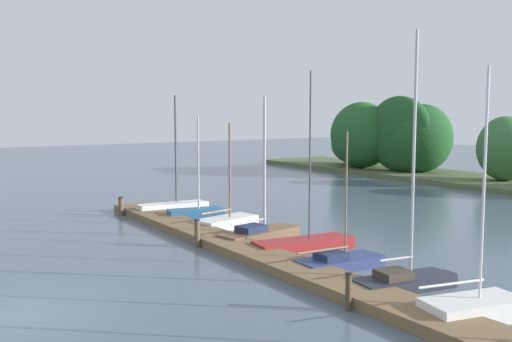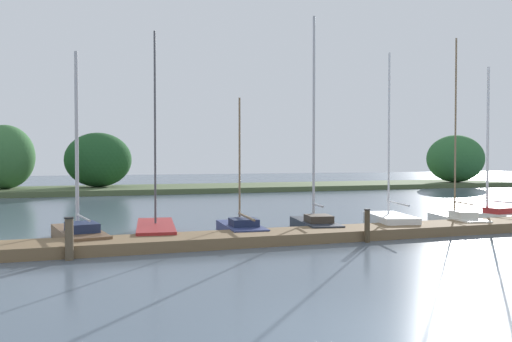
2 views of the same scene
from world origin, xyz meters
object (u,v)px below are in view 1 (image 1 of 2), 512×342
at_px(sailboat_6, 406,277).
at_px(sailboat_1, 197,213).
at_px(sailboat_4, 307,243).
at_px(mooring_piling_1, 197,233).
at_px(sailboat_7, 477,307).
at_px(mooring_piling_2, 348,291).
at_px(sailboat_0, 175,206).
at_px(mooring_piling_0, 121,206).
at_px(sailboat_3, 261,232).
at_px(sailboat_5, 342,261).
at_px(sailboat_2, 229,221).

bearing_deg(sailboat_6, sailboat_1, 99.09).
distance_m(sailboat_4, mooring_piling_1, 4.57).
distance_m(sailboat_7, mooring_piling_2, 3.47).
bearing_deg(sailboat_0, mooring_piling_0, 166.78).
bearing_deg(sailboat_6, sailboat_3, 98.13).
bearing_deg(mooring_piling_2, sailboat_1, 168.91).
bearing_deg(sailboat_5, mooring_piling_2, -125.36).
bearing_deg(sailboat_5, sailboat_3, 91.84).
xyz_separation_m(sailboat_5, mooring_piling_2, (3.48, -2.85, 0.29)).
relative_size(sailboat_5, sailboat_6, 0.61).
height_order(sailboat_0, sailboat_1, sailboat_0).
relative_size(sailboat_4, sailboat_5, 1.47).
height_order(sailboat_1, sailboat_2, sailboat_1).
distance_m(sailboat_0, sailboat_3, 8.17).
xyz_separation_m(sailboat_3, sailboat_5, (5.52, -0.21, -0.09)).
bearing_deg(sailboat_5, sailboat_4, 80.26).
height_order(sailboat_1, sailboat_3, sailboat_3).
distance_m(sailboat_2, sailboat_4, 5.82).
distance_m(sailboat_2, mooring_piling_0, 6.72).
distance_m(sailboat_5, sailboat_6, 2.98).
relative_size(sailboat_5, mooring_piling_2, 4.49).
xyz_separation_m(sailboat_2, mooring_piling_2, (12.23, -3.29, 0.25)).
xyz_separation_m(sailboat_6, mooring_piling_1, (-8.74, -2.95, 0.21)).
height_order(sailboat_0, sailboat_6, sailboat_6).
bearing_deg(mooring_piling_0, mooring_piling_1, 0.31).
distance_m(sailboat_1, mooring_piling_1, 6.25).
relative_size(sailboat_7, mooring_piling_1, 5.85).
bearing_deg(sailboat_6, mooring_piling_0, 108.58).
relative_size(sailboat_0, sailboat_4, 0.90).
height_order(sailboat_3, sailboat_6, sailboat_6).
distance_m(sailboat_1, sailboat_6, 14.28).
bearing_deg(sailboat_0, mooring_piling_2, -94.51).
distance_m(sailboat_0, mooring_piling_0, 2.92).
distance_m(sailboat_5, sailboat_7, 5.94).
bearing_deg(sailboat_0, sailboat_5, -84.96).
xyz_separation_m(sailboat_3, mooring_piling_1, (-0.25, -3.06, 0.24)).
bearing_deg(mooring_piling_1, sailboat_7, 11.87).
bearing_deg(sailboat_6, sailboat_5, 100.73).
bearing_deg(sailboat_7, sailboat_2, 99.44).
bearing_deg(sailboat_7, sailboat_0, 101.88).
bearing_deg(sailboat_1, sailboat_0, 104.64).
height_order(sailboat_2, sailboat_3, sailboat_3).
height_order(sailboat_0, sailboat_3, sailboat_0).
bearing_deg(sailboat_6, sailboat_2, 97.22).
relative_size(sailboat_3, mooring_piling_2, 5.71).
xyz_separation_m(sailboat_1, mooring_piling_2, (14.78, -2.90, 0.20)).
xyz_separation_m(sailboat_5, sailboat_7, (5.93, -0.40, 0.08)).
bearing_deg(sailboat_3, sailboat_0, 82.12).
xyz_separation_m(mooring_piling_1, mooring_piling_2, (9.24, 0.00, -0.03)).
relative_size(sailboat_7, mooring_piling_0, 6.77).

